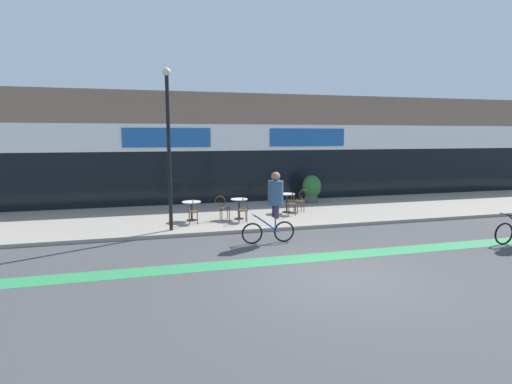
{
  "coord_description": "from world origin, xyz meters",
  "views": [
    {
      "loc": [
        -4.08,
        -8.08,
        3.24
      ],
      "look_at": [
        -0.42,
        5.64,
        1.2
      ],
      "focal_mm": 28.0,
      "sensor_mm": 36.0,
      "label": 1
    }
  ],
  "objects_px": {
    "bistro_table_2": "(287,199)",
    "cyclist_0": "(274,201)",
    "cafe_chair_1_near": "(243,208)",
    "lamp_post": "(169,138)",
    "bistro_table_1": "(239,205)",
    "bistro_table_0": "(192,207)",
    "cafe_chair_1_side": "(223,206)",
    "cafe_chair_2_near": "(292,202)",
    "cafe_chair_2_side": "(301,199)",
    "cafe_chair_0_near": "(193,210)",
    "planter_pot": "(312,188)"
  },
  "relations": [
    {
      "from": "planter_pot",
      "to": "bistro_table_0",
      "type": "bearing_deg",
      "value": -156.48
    },
    {
      "from": "bistro_table_0",
      "to": "bistro_table_1",
      "type": "relative_size",
      "value": 0.92
    },
    {
      "from": "lamp_post",
      "to": "cyclist_0",
      "type": "height_order",
      "value": "lamp_post"
    },
    {
      "from": "cafe_chair_1_near",
      "to": "bistro_table_0",
      "type": "bearing_deg",
      "value": 70.4
    },
    {
      "from": "bistro_table_1",
      "to": "cafe_chair_2_side",
      "type": "height_order",
      "value": "cafe_chair_2_side"
    },
    {
      "from": "bistro_table_2",
      "to": "cyclist_0",
      "type": "relative_size",
      "value": 0.36
    },
    {
      "from": "bistro_table_1",
      "to": "cafe_chair_0_near",
      "type": "height_order",
      "value": "cafe_chair_0_near"
    },
    {
      "from": "cafe_chair_1_side",
      "to": "bistro_table_0",
      "type": "bearing_deg",
      "value": 166.46
    },
    {
      "from": "bistro_table_0",
      "to": "planter_pot",
      "type": "distance_m",
      "value": 6.31
    },
    {
      "from": "bistro_table_1",
      "to": "cafe_chair_2_side",
      "type": "xyz_separation_m",
      "value": [
        2.77,
        0.77,
        -0.02
      ]
    },
    {
      "from": "cafe_chair_1_near",
      "to": "planter_pot",
      "type": "height_order",
      "value": "planter_pot"
    },
    {
      "from": "bistro_table_0",
      "to": "cafe_chair_1_side",
      "type": "xyz_separation_m",
      "value": [
        1.12,
        -0.19,
        0.02
      ]
    },
    {
      "from": "planter_pot",
      "to": "cyclist_0",
      "type": "relative_size",
      "value": 0.59
    },
    {
      "from": "cafe_chair_1_side",
      "to": "lamp_post",
      "type": "relative_size",
      "value": 0.17
    },
    {
      "from": "cafe_chair_1_side",
      "to": "bistro_table_2",
      "type": "bearing_deg",
      "value": 11.67
    },
    {
      "from": "bistro_table_1",
      "to": "planter_pot",
      "type": "distance_m",
      "value": 4.86
    },
    {
      "from": "cafe_chair_0_near",
      "to": "bistro_table_2",
      "type": "bearing_deg",
      "value": -65.95
    },
    {
      "from": "cafe_chair_1_side",
      "to": "cafe_chair_2_near",
      "type": "relative_size",
      "value": 1.0
    },
    {
      "from": "cafe_chair_1_near",
      "to": "lamp_post",
      "type": "relative_size",
      "value": 0.17
    },
    {
      "from": "bistro_table_2",
      "to": "cyclist_0",
      "type": "distance_m",
      "value": 4.27
    },
    {
      "from": "bistro_table_2",
      "to": "lamp_post",
      "type": "xyz_separation_m",
      "value": [
        -4.7,
        -1.91,
        2.46
      ]
    },
    {
      "from": "bistro_table_0",
      "to": "planter_pot",
      "type": "height_order",
      "value": "planter_pot"
    },
    {
      "from": "planter_pot",
      "to": "cafe_chair_0_near",
      "type": "bearing_deg",
      "value": -151.53
    },
    {
      "from": "bistro_table_2",
      "to": "cafe_chair_2_side",
      "type": "height_order",
      "value": "cafe_chair_2_side"
    },
    {
      "from": "bistro_table_2",
      "to": "cafe_chair_1_near",
      "type": "xyz_separation_m",
      "value": [
        -2.16,
        -1.39,
        -0.02
      ]
    },
    {
      "from": "lamp_post",
      "to": "cyclist_0",
      "type": "bearing_deg",
      "value": -33.18
    },
    {
      "from": "cafe_chair_1_side",
      "to": "cafe_chair_1_near",
      "type": "bearing_deg",
      "value": -48.95
    },
    {
      "from": "cafe_chair_0_near",
      "to": "cyclist_0",
      "type": "xyz_separation_m",
      "value": [
        2.15,
        -2.63,
        0.65
      ]
    },
    {
      "from": "bistro_table_0",
      "to": "cyclist_0",
      "type": "bearing_deg",
      "value": -56.74
    },
    {
      "from": "cafe_chair_0_near",
      "to": "lamp_post",
      "type": "xyz_separation_m",
      "value": [
        -0.8,
        -0.71,
        2.49
      ]
    },
    {
      "from": "bistro_table_1",
      "to": "bistro_table_2",
      "type": "distance_m",
      "value": 2.28
    },
    {
      "from": "cafe_chair_2_near",
      "to": "planter_pot",
      "type": "distance_m",
      "value": 3.19
    },
    {
      "from": "cafe_chair_2_near",
      "to": "planter_pot",
      "type": "bearing_deg",
      "value": -30.69
    },
    {
      "from": "bistro_table_0",
      "to": "cyclist_0",
      "type": "relative_size",
      "value": 0.33
    },
    {
      "from": "cafe_chair_2_side",
      "to": "cafe_chair_1_near",
      "type": "bearing_deg",
      "value": 24.26
    },
    {
      "from": "planter_pot",
      "to": "lamp_post",
      "type": "xyz_separation_m",
      "value": [
        -6.59,
        -3.85,
        2.32
      ]
    },
    {
      "from": "bistro_table_2",
      "to": "planter_pot",
      "type": "xyz_separation_m",
      "value": [
        1.89,
        1.94,
        0.14
      ]
    },
    {
      "from": "bistro_table_0",
      "to": "cafe_chair_2_near",
      "type": "xyz_separation_m",
      "value": [
        3.88,
        -0.05,
        0.02
      ]
    },
    {
      "from": "bistro_table_1",
      "to": "lamp_post",
      "type": "height_order",
      "value": "lamp_post"
    },
    {
      "from": "cafe_chair_1_side",
      "to": "cafe_chair_2_side",
      "type": "distance_m",
      "value": 3.49
    },
    {
      "from": "cafe_chair_1_side",
      "to": "cafe_chair_2_side",
      "type": "bearing_deg",
      "value": 8.96
    },
    {
      "from": "bistro_table_0",
      "to": "cafe_chair_0_near",
      "type": "relative_size",
      "value": 0.78
    },
    {
      "from": "bistro_table_1",
      "to": "cafe_chair_1_near",
      "type": "bearing_deg",
      "value": -90.66
    },
    {
      "from": "bistro_table_0",
      "to": "bistro_table_2",
      "type": "xyz_separation_m",
      "value": [
        3.89,
        0.58,
        0.04
      ]
    },
    {
      "from": "cafe_chair_2_side",
      "to": "bistro_table_2",
      "type": "bearing_deg",
      "value": -2.07
    },
    {
      "from": "bistro_table_0",
      "to": "cafe_chair_1_near",
      "type": "height_order",
      "value": "cafe_chair_1_near"
    },
    {
      "from": "bistro_table_2",
      "to": "cafe_chair_1_side",
      "type": "height_order",
      "value": "cafe_chair_1_side"
    },
    {
      "from": "cafe_chair_0_near",
      "to": "cafe_chair_1_near",
      "type": "height_order",
      "value": "same"
    },
    {
      "from": "bistro_table_0",
      "to": "bistro_table_1",
      "type": "distance_m",
      "value": 1.75
    },
    {
      "from": "cafe_chair_0_near",
      "to": "lamp_post",
      "type": "distance_m",
      "value": 2.71
    }
  ]
}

